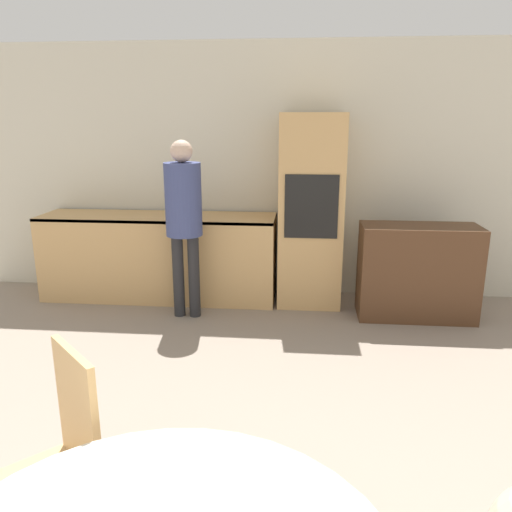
{
  "coord_description": "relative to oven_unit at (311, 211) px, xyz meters",
  "views": [
    {
      "loc": [
        0.22,
        0.34,
        1.82
      ],
      "look_at": [
        -0.04,
        3.08,
        1.07
      ],
      "focal_mm": 35.0,
      "sensor_mm": 36.0,
      "label": 1
    }
  ],
  "objects": [
    {
      "name": "person_standing",
      "position": [
        -1.17,
        -0.51,
        0.08
      ],
      "size": [
        0.33,
        0.33,
        1.66
      ],
      "color": "#262628",
      "rests_on": "ground_plane"
    },
    {
      "name": "sideboard",
      "position": [
        1.01,
        -0.34,
        -0.5
      ],
      "size": [
        1.08,
        0.45,
        0.89
      ],
      "color": "#51331E",
      "rests_on": "ground_plane"
    },
    {
      "name": "wall_back",
      "position": [
        -0.3,
        0.34,
        0.35
      ],
      "size": [
        6.64,
        0.05,
        2.6
      ],
      "color": "beige",
      "rests_on": "ground_plane"
    },
    {
      "name": "kitchen_counter",
      "position": [
        -1.56,
        -0.01,
        -0.49
      ],
      "size": [
        2.42,
        0.6,
        0.88
      ],
      "color": "tan",
      "rests_on": "ground_plane"
    },
    {
      "name": "chair_far_left",
      "position": [
        -1.03,
        -3.3,
        -0.42
      ],
      "size": [
        0.57,
        0.57,
        0.96
      ],
      "rotation": [
        0.0,
        0.0,
        5.5
      ],
      "color": "tan",
      "rests_on": "ground_plane"
    },
    {
      "name": "oven_unit",
      "position": [
        0.0,
        0.0,
        0.0
      ],
      "size": [
        0.63,
        0.59,
        1.89
      ],
      "color": "tan",
      "rests_on": "ground_plane"
    }
  ]
}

